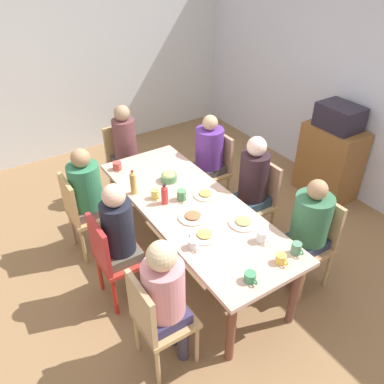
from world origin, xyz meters
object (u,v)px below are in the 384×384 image
(plate_2, at_px, (205,194))
(side_cabinet, at_px, (329,162))
(cup_1, at_px, (250,277))
(person_6, at_px, (309,225))
(bowl_0, at_px, (169,177))
(cup_7, at_px, (281,259))
(cup_4, at_px, (262,236))
(plate_1, at_px, (243,222))
(chair_1, at_px, (82,211))
(person_5, at_px, (165,293))
(person_4, at_px, (120,234))
(chair_6, at_px, (313,238))
(bottle_1, at_px, (133,183))
(chair_4, at_px, (113,256))
(cup_5, at_px, (296,249))
(person_3, at_px, (252,182))
(chair_2, at_px, (214,166))
(dining_table, at_px, (192,212))
(chair_3, at_px, (257,197))
(plate_3, at_px, (193,216))
(microwave, at_px, (340,117))
(bottle_0, at_px, (165,195))
(plate_0, at_px, (205,235))
(person_2, at_px, (208,154))
(cup_6, at_px, (193,244))
(cup_3, at_px, (155,194))
(chair_5, at_px, (155,318))
(cup_2, at_px, (182,195))
(cup_0, at_px, (117,166))
(chair_0, at_px, (124,158))
(person_0, at_px, (126,146))

(plate_2, bearing_deg, side_cabinet, 93.03)
(cup_1, bearing_deg, person_6, 105.29)
(bowl_0, bearing_deg, cup_7, 5.15)
(person_6, height_order, cup_4, person_6)
(plate_1, bearing_deg, chair_1, -139.74)
(person_6, bearing_deg, person_5, -90.00)
(person_4, distance_m, chair_6, 1.72)
(person_4, xyz_separation_m, bottle_1, (-0.47, 0.36, 0.14))
(chair_1, height_order, chair_4, same)
(chair_1, distance_m, cup_5, 2.10)
(person_3, distance_m, bottle_1, 1.18)
(person_4, bearing_deg, cup_1, 29.55)
(chair_4, relative_size, person_5, 0.76)
(chair_2, bearing_deg, dining_table, -46.55)
(person_5, xyz_separation_m, cup_1, (0.24, 0.57, 0.05))
(chair_3, relative_size, plate_3, 3.50)
(plate_1, distance_m, microwave, 2.02)
(chair_3, distance_m, bottle_0, 1.06)
(cup_1, bearing_deg, chair_3, 136.36)
(plate_0, relative_size, bottle_1, 0.95)
(microwave, bearing_deg, person_2, -112.99)
(person_6, bearing_deg, chair_1, -135.10)
(bowl_0, relative_size, cup_6, 1.32)
(dining_table, height_order, person_5, person_5)
(bowl_0, xyz_separation_m, bottle_0, (0.31, -0.23, 0.05))
(dining_table, relative_size, microwave, 4.79)
(dining_table, relative_size, cup_6, 18.93)
(chair_3, height_order, cup_3, chair_3)
(person_6, bearing_deg, plate_2, -147.92)
(person_4, distance_m, cup_3, 0.57)
(chair_3, bearing_deg, chair_6, 0.00)
(chair_5, bearing_deg, bottle_0, 146.48)
(chair_4, height_order, plate_2, chair_4)
(person_3, distance_m, cup_2, 0.76)
(cup_0, distance_m, cup_7, 2.01)
(cup_5, height_order, microwave, microwave)
(chair_6, height_order, cup_2, chair_6)
(bottle_0, relative_size, microwave, 0.42)
(chair_4, relative_size, cup_1, 7.22)
(chair_1, distance_m, person_2, 1.54)
(chair_0, relative_size, side_cabinet, 1.00)
(chair_1, relative_size, chair_4, 1.00)
(chair_4, xyz_separation_m, chair_5, (0.77, 0.00, 0.00))
(person_5, relative_size, person_6, 1.03)
(plate_0, bearing_deg, cup_5, 41.18)
(person_3, xyz_separation_m, plate_2, (-0.07, -0.52, 0.01))
(person_2, height_order, person_6, person_2)
(person_4, distance_m, cup_0, 1.05)
(chair_0, height_order, person_0, person_0)
(cup_4, relative_size, bottle_1, 0.49)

